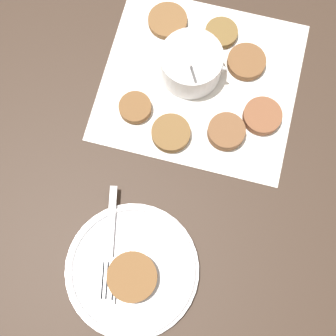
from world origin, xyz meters
name	(u,v)px	position (x,y,z in m)	size (l,w,h in m)	color
ground_plane	(192,66)	(0.00, 0.00, 0.00)	(4.00, 4.00, 0.00)	#38281E
napkin	(200,81)	(0.02, -0.03, 0.00)	(0.38, 0.36, 0.00)	white
sauce_bowl	(192,65)	(0.00, -0.01, 0.03)	(0.12, 0.11, 0.12)	silver
fritter_0	(135,108)	(-0.07, -0.12, 0.01)	(0.06, 0.06, 0.02)	brown
fritter_1	(221,33)	(0.03, 0.08, 0.01)	(0.06, 0.06, 0.01)	brown
fritter_2	(226,132)	(0.10, -0.11, 0.01)	(0.07, 0.07, 0.02)	brown
fritter_3	(246,62)	(0.09, 0.03, 0.01)	(0.07, 0.07, 0.02)	brown
fritter_4	(168,21)	(-0.07, 0.07, 0.01)	(0.08, 0.08, 0.01)	brown
fritter_5	(262,116)	(0.15, -0.06, 0.01)	(0.07, 0.07, 0.02)	brown
fritter_6	(171,133)	(0.01, -0.14, 0.01)	(0.07, 0.07, 0.02)	brown
serving_plate	(132,270)	(0.02, -0.39, 0.01)	(0.22, 0.22, 0.02)	silver
fritter_on_plate	(132,277)	(0.03, -0.40, 0.03)	(0.08, 0.08, 0.02)	brown
fork	(109,257)	(-0.02, -0.38, 0.02)	(0.07, 0.19, 0.00)	silver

